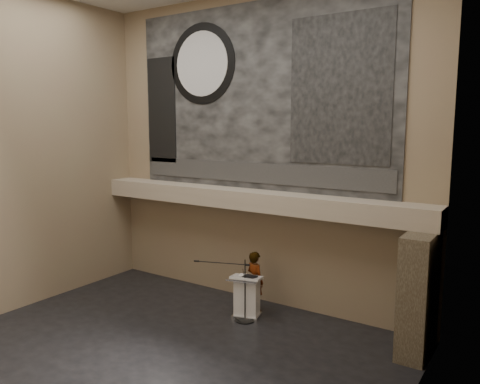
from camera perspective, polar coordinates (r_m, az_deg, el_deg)
The scene contains 19 objects.
floor at distance 10.95m, azimuth -9.81°, elevation -18.93°, with size 10.00×10.00×0.00m, color black.
wall_back at distance 12.95m, azimuth 1.96°, elevation 5.03°, with size 10.00×0.02×8.50m, color #8A7057.
wall_left at distance 13.72m, azimuth -25.72°, elevation 4.40°, with size 0.02×8.00×8.50m, color #8A7057.
wall_right at distance 7.28m, azimuth 19.32°, elevation 2.01°, with size 0.02×8.00×8.50m, color #8A7057.
soffit at distance 12.75m, azimuth 0.99°, elevation -0.90°, with size 10.00×0.80×0.50m, color tan.
sprinkler_left at distance 13.67m, azimuth -4.79°, elevation -1.49°, with size 0.04×0.04×0.06m, color #B2893D.
sprinkler_right at distance 11.86m, azimuth 8.63°, elevation -3.06°, with size 0.04×0.04×0.06m, color #B2893D.
banner at distance 12.92m, azimuth 1.92°, elevation 11.46°, with size 8.00×0.05×5.00m, color black.
banner_text_strip at distance 12.94m, azimuth 1.78°, elevation 2.36°, with size 7.76×0.02×0.55m, color #2C2C2C.
banner_clock_rim at distance 14.00m, azimuth -4.67°, elevation 15.30°, with size 2.30×2.30×0.02m, color black.
banner_clock_face at distance 13.99m, azimuth -4.72°, elevation 15.30°, with size 1.84×1.84×0.02m, color silver.
banner_building_print at distance 11.81m, azimuth 12.01°, elevation 12.07°, with size 2.60×0.02×3.60m, color black.
banner_brick_print at distance 14.94m, azimuth -9.51°, elevation 9.77°, with size 1.10×0.02×3.20m, color black.
stone_pier at distance 11.01m, azimuth 20.93°, elevation -11.57°, with size 0.60×1.40×2.70m, color #403527.
lectern at distance 12.42m, azimuth 0.85°, elevation -12.62°, with size 0.88×0.72×1.14m.
binder at distance 12.13m, azimuth 1.20°, elevation -10.30°, with size 0.33×0.27×0.04m, color black.
papers at distance 12.29m, azimuth 0.39°, elevation -10.13°, with size 0.22×0.31×0.01m, color silver.
speaker_person at distance 12.74m, azimuth 1.85°, elevation -10.81°, with size 0.60×0.39×1.63m, color silver.
mic_stand at distance 12.34m, azimuth 0.36°, elevation -14.28°, with size 1.54×0.73×1.61m.
Camera 1 is at (6.76, -7.02, 4.99)m, focal length 35.00 mm.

